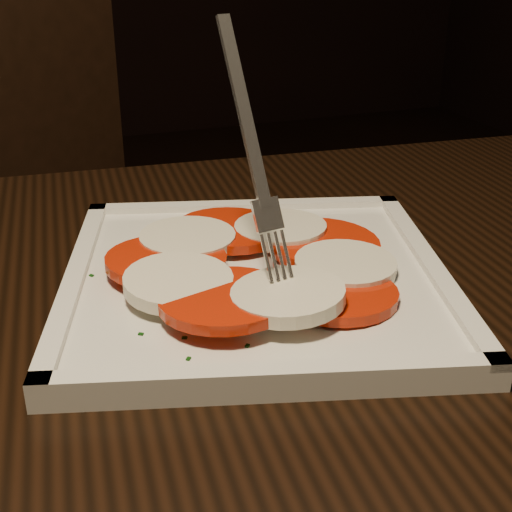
# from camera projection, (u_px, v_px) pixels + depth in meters

# --- Properties ---
(table) EXTENTS (1.26, 0.90, 0.75)m
(table) POSITION_uv_depth(u_px,v_px,m) (229.00, 441.00, 0.55)
(table) COLOR black
(table) RESTS_ON ground
(chair) EXTENTS (0.55, 0.55, 0.93)m
(chair) POSITION_uv_depth(u_px,v_px,m) (53.00, 213.00, 1.30)
(chair) COLOR black
(chair) RESTS_ON ground
(plate) EXTENTS (0.37, 0.37, 0.01)m
(plate) POSITION_uv_depth(u_px,v_px,m) (256.00, 282.00, 0.57)
(plate) COLOR silver
(plate) RESTS_ON table
(caprese_salad) EXTENTS (0.24, 0.24, 0.03)m
(caprese_salad) POSITION_uv_depth(u_px,v_px,m) (256.00, 262.00, 0.56)
(caprese_salad) COLOR #BB1904
(caprese_salad) RESTS_ON plate
(fork) EXTENTS (0.05, 0.09, 0.17)m
(fork) POSITION_uv_depth(u_px,v_px,m) (244.00, 143.00, 0.51)
(fork) COLOR white
(fork) RESTS_ON caprese_salad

